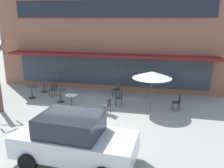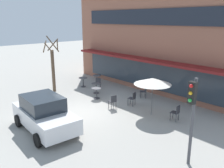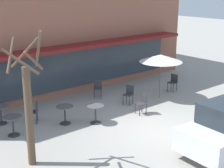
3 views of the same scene
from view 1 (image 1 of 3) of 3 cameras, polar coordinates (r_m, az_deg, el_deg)
name	(u,v)px [view 1 (image 1 of 3)]	position (r m, az deg, el deg)	size (l,w,h in m)	color
ground_plane	(81,126)	(11.43, -7.53, -9.96)	(80.00, 80.00, 0.00)	#9E9B93
building_facade	(120,32)	(20.01, 1.99, 12.37)	(16.59, 9.10, 7.65)	#935B47
cafe_table_near_wall	(44,85)	(16.87, -16.11, -0.19)	(0.70, 0.70, 0.76)	#333338
cafe_table_streetside	(71,99)	(13.54, -9.79, -3.60)	(0.70, 0.70, 0.76)	#333338
cafe_table_by_tree	(60,94)	(14.57, -12.31, -2.37)	(0.70, 0.70, 0.76)	#333338
cafe_table_mid_patio	(32,90)	(15.79, -18.77, -1.47)	(0.70, 0.70, 0.76)	#333338
patio_umbrella_green_folded	(152,75)	(12.69, 9.63, 2.21)	(2.10, 2.10, 2.20)	#4C4C51
cafe_chair_0	(117,89)	(15.31, 1.19, -1.10)	(0.56, 0.56, 0.89)	#333338
cafe_chair_1	(178,101)	(13.44, 15.51, -4.05)	(0.45, 0.45, 0.89)	#333338
cafe_chair_2	(120,97)	(13.60, 1.94, -3.25)	(0.50, 0.50, 0.89)	#333338
cafe_chair_3	(107,105)	(12.46, -1.12, -5.01)	(0.47, 0.47, 0.89)	#333338
cafe_chair_4	(54,89)	(15.72, -13.88, -1.12)	(0.56, 0.56, 0.89)	#333338
parked_sedan	(74,139)	(8.46, -9.15, -12.95)	(4.29, 2.20, 1.76)	silver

